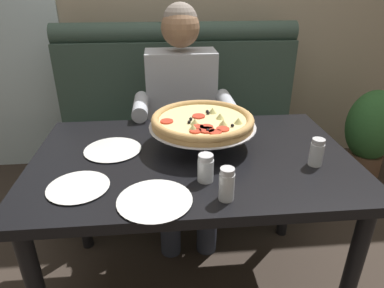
{
  "coord_description": "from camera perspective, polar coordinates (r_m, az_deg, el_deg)",
  "views": [
    {
      "loc": [
        -0.12,
        -1.2,
        1.38
      ],
      "look_at": [
        0.0,
        0.06,
        0.76
      ],
      "focal_mm": 31.58,
      "sensor_mm": 36.0,
      "label": 1
    }
  ],
  "objects": [
    {
      "name": "dining_table",
      "position": [
        1.41,
        0.1,
        -5.15
      ],
      "size": [
        1.28,
        0.82,
        0.74
      ],
      "color": "black",
      "rests_on": "ground_plane"
    },
    {
      "name": "shaker_oregano",
      "position": [
        1.18,
        2.31,
        -4.37
      ],
      "size": [
        0.06,
        0.06,
        0.1
      ],
      "color": "white",
      "rests_on": "dining_table"
    },
    {
      "name": "plate_far_side",
      "position": [
        1.22,
        -18.69,
        -6.65
      ],
      "size": [
        0.21,
        0.21,
        0.02
      ],
      "color": "white",
      "rests_on": "dining_table"
    },
    {
      "name": "shaker_pepper_flakes",
      "position": [
        1.36,
        20.26,
        -1.59
      ],
      "size": [
        0.05,
        0.05,
        0.11
      ],
      "color": "white",
      "rests_on": "dining_table"
    },
    {
      "name": "booth_bench",
      "position": [
        2.3,
        -1.98,
        0.84
      ],
      "size": [
        1.63,
        0.78,
        1.13
      ],
      "color": "#384C42",
      "rests_on": "ground_plane"
    },
    {
      "name": "patio_chair",
      "position": [
        3.68,
        -23.74,
        10.43
      ],
      "size": [
        0.4,
        0.4,
        0.86
      ],
      "color": "black",
      "rests_on": "ground_plane"
    },
    {
      "name": "ground_plane",
      "position": [
        1.83,
        0.08,
        -22.69
      ],
      "size": [
        16.0,
        16.0,
        0.0
      ],
      "primitive_type": "plane",
      "color": "#382D26"
    },
    {
      "name": "plate_near_right",
      "position": [
        1.1,
        -6.34,
        -9.15
      ],
      "size": [
        0.24,
        0.24,
        0.02
      ],
      "color": "white",
      "rests_on": "dining_table"
    },
    {
      "name": "pizza",
      "position": [
        1.41,
        1.82,
        3.86
      ],
      "size": [
        0.45,
        0.45,
        0.14
      ],
      "color": "silver",
      "rests_on": "dining_table"
    },
    {
      "name": "plate_near_left",
      "position": [
        1.44,
        -13.26,
        -0.7
      ],
      "size": [
        0.24,
        0.24,
        0.02
      ],
      "color": "white",
      "rests_on": "dining_table"
    },
    {
      "name": "potted_plant",
      "position": [
        2.75,
        27.98,
        1.75
      ],
      "size": [
        0.36,
        0.36,
        0.7
      ],
      "color": "brown",
      "rests_on": "ground_plane"
    },
    {
      "name": "diner_main",
      "position": [
        1.94,
        -1.55,
        5.85
      ],
      "size": [
        0.54,
        0.64,
        1.27
      ],
      "color": "#2D3342",
      "rests_on": "ground_plane"
    },
    {
      "name": "shaker_parmesan",
      "position": [
        1.09,
        5.87,
        -7.13
      ],
      "size": [
        0.05,
        0.05,
        0.11
      ],
      "color": "white",
      "rests_on": "dining_table"
    }
  ]
}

